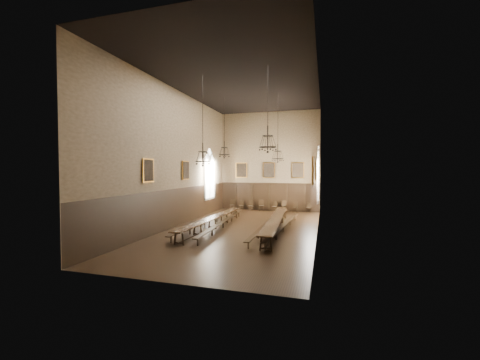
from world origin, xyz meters
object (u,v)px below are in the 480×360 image
at_px(table_right, 276,224).
at_px(chair_4, 274,208).
at_px(chair_6, 295,209).
at_px(chair_7, 309,210).
at_px(chandelier_back_left, 224,151).
at_px(chair_1, 241,207).
at_px(table_left, 212,223).
at_px(chair_5, 284,208).
at_px(chandelier_front_right, 268,142).
at_px(bench_left_inner, 223,223).
at_px(chandelier_back_right, 278,154).
at_px(chair_3, 262,207).
at_px(bench_left_outer, 205,224).
at_px(chandelier_front_left, 203,156).
at_px(bench_right_outer, 284,227).
at_px(chair_2, 251,208).
at_px(chair_0, 232,207).
at_px(bench_right_inner, 266,226).

bearing_deg(table_right, chair_4, 99.98).
distance_m(chair_6, chair_7, 1.16).
bearing_deg(chair_4, chandelier_back_left, -100.60).
distance_m(chair_1, chair_7, 6.08).
relative_size(table_left, chair_5, 9.52).
distance_m(chair_5, chandelier_front_right, 12.35).
relative_size(bench_left_inner, chandelier_back_right, 2.15).
distance_m(table_right, chair_3, 8.75).
relative_size(chair_1, chair_6, 0.98).
distance_m(bench_left_outer, bench_left_inner, 1.19).
xyz_separation_m(table_left, chair_7, (5.49, 8.80, -0.10)).
distance_m(table_left, bench_left_outer, 0.64).
distance_m(table_right, chandelier_front_left, 6.10).
bearing_deg(chandelier_front_right, bench_left_inner, 139.22).
bearing_deg(bench_right_outer, chair_3, 110.36).
bearing_deg(chandelier_back_left, chair_2, 83.85).
relative_size(table_left, chair_3, 9.47).
xyz_separation_m(chair_2, chair_4, (2.20, 0.02, 0.01)).
xyz_separation_m(chair_7, chandelier_back_right, (-1.80, -5.84, 4.55)).
distance_m(table_left, chair_5, 9.43).
height_order(chair_6, chair_7, chair_6).
height_order(chair_1, chandelier_back_right, chandelier_back_right).
height_order(chair_1, chair_4, chair_4).
distance_m(bench_left_outer, chair_7, 10.55).
bearing_deg(chandelier_front_left, chair_4, 78.15).
height_order(bench_left_inner, chandelier_back_right, chandelier_back_right).
bearing_deg(chair_1, chandelier_front_right, -69.12).
xyz_separation_m(chair_5, chandelier_back_right, (0.29, -5.84, 4.52)).
relative_size(bench_left_inner, chandelier_front_left, 2.02).
height_order(table_left, chandelier_back_left, chandelier_back_left).
xyz_separation_m(table_right, chair_7, (1.52, 8.32, -0.13)).
xyz_separation_m(chandelier_back_right, chandelier_front_right, (0.33, -5.50, 0.34)).
relative_size(bench_left_outer, chair_7, 10.29).
bearing_deg(chair_5, chair_2, 162.11).
distance_m(bench_left_inner, chair_0, 8.51).
height_order(chair_1, chandelier_front_left, chandelier_front_left).
bearing_deg(chair_2, chair_7, 2.79).
xyz_separation_m(bench_right_outer, chair_7, (1.02, 8.48, -0.00)).
bearing_deg(chair_5, chair_7, -18.92).
xyz_separation_m(bench_right_inner, chair_2, (-3.07, 8.39, -0.01)).
bearing_deg(bench_right_inner, chair_3, 103.70).
height_order(chandelier_back_left, chandelier_back_right, same).
relative_size(chair_6, chandelier_back_left, 0.21).
xyz_separation_m(bench_left_inner, chair_4, (1.94, 8.32, -0.01)).
xyz_separation_m(table_right, bench_right_outer, (0.50, -0.16, -0.13)).
relative_size(chair_3, chair_5, 1.00).
bearing_deg(chair_1, bench_right_inner, -66.07).
height_order(chair_1, chair_6, chair_6).
xyz_separation_m(chandelier_back_right, chandelier_front_left, (-3.44, -5.00, -0.29)).
bearing_deg(chair_7, chair_5, -168.81).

